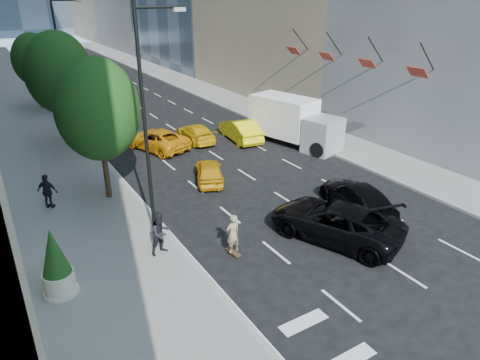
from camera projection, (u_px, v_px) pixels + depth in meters
ground at (320, 237)px, 19.76m from camera, size 160.00×160.00×0.00m
sidewalk_left at (26, 115)px, 38.92m from camera, size 6.00×120.00×0.15m
sidewalk_right at (210, 92)px, 47.95m from camera, size 4.00×120.00×0.15m
lamp_near at (148, 113)px, 17.55m from camera, size 2.13×0.22×10.00m
lamp_far at (63, 59)px, 31.63m from camera, size 2.13×0.22×10.00m
tree_near at (98, 110)px, 21.38m from camera, size 4.20×4.20×7.46m
tree_mid at (59, 73)px, 29.06m from camera, size 4.50×4.50×7.99m
tree_far at (34, 60)px, 39.51m from camera, size 3.90×3.90×6.92m
traffic_signal at (32, 54)px, 46.31m from camera, size 2.48×0.53×5.20m
facade_flags at (348, 57)px, 30.15m from camera, size 1.85×13.30×2.05m
skateboarder at (233, 236)px, 18.10m from camera, size 0.69×0.49×1.78m
black_sedan_lincoln at (335, 222)px, 19.37m from camera, size 4.95×6.66×1.68m
black_sedan_mercedes at (357, 198)px, 21.80m from camera, size 3.41×5.64×1.53m
taxi_a at (209, 171)px, 25.33m from camera, size 2.91×4.13×1.30m
taxi_b at (240, 130)px, 32.39m from camera, size 2.26×5.02×1.60m
taxi_c at (157, 139)px, 30.51m from camera, size 4.01×5.77×1.46m
taxi_d at (196, 133)px, 32.20m from camera, size 2.06×4.53×1.29m
city_bus at (74, 91)px, 41.87m from camera, size 3.83×10.98×2.99m
box_truck at (293, 121)px, 31.31m from camera, size 4.16×7.39×3.34m
pedestrian_a at (161, 233)px, 17.91m from camera, size 1.06×0.91×1.92m
pedestrian_b at (48, 191)px, 21.74m from camera, size 1.12×1.04×1.85m
planter_shrub at (56, 264)px, 15.34m from camera, size 1.12×1.12×2.70m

